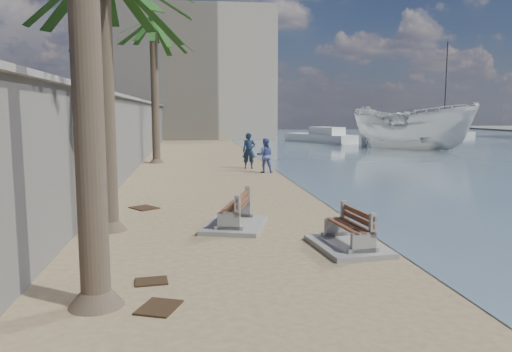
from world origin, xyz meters
TOP-DOWN VIEW (x-y plane):
  - ground_plane at (0.00, 0.00)m, footprint 140.00×140.00m
  - seawall at (-5.20, 20.00)m, footprint 0.45×70.00m
  - wall_cap at (-5.20, 20.00)m, footprint 0.80×70.00m
  - end_building at (-2.00, 52.00)m, footprint 18.00×12.00m
  - bench_near at (1.08, 3.91)m, footprint 1.53×2.08m
  - bench_far at (-1.15, 6.20)m, footprint 1.93×2.38m
  - palm_back at (-4.15, 22.87)m, footprint 5.00×5.00m
  - streetlight at (-5.10, 12.00)m, footprint 0.28×0.28m
  - person_a at (0.78, 19.33)m, footprint 0.79×0.56m
  - person_b at (1.34, 17.47)m, footprint 0.98×0.82m
  - boat_cruiser at (14.99, 31.05)m, footprint 5.54×5.56m
  - yacht_far at (10.20, 40.68)m, footprint 5.71×8.12m
  - sailboat_west at (26.81, 48.08)m, footprint 8.08×3.95m
  - debris_b at (-2.75, 1.10)m, footprint 0.73×0.81m
  - debris_c at (-3.65, 9.07)m, footprint 0.98×1.01m
  - debris_d at (-2.94, 2.29)m, footprint 0.59×0.50m

SIDE VIEW (x-z plane):
  - ground_plane at x=0.00m, z-range 0.00..0.00m
  - debris_b at x=-2.75m, z-range 0.00..0.03m
  - debris_c at x=-3.65m, z-range 0.00..0.03m
  - debris_d at x=-2.94m, z-range 0.00..0.03m
  - sailboat_west at x=26.81m, z-range -5.14..5.79m
  - yacht_far at x=10.20m, z-range -0.40..1.10m
  - bench_near at x=1.08m, z-range -0.05..0.77m
  - bench_far at x=-1.15m, z-range -0.05..0.81m
  - person_b at x=1.34m, z-range 0.00..1.84m
  - person_a at x=0.78m, z-range 0.00..2.11m
  - seawall at x=-5.20m, z-range 0.00..3.50m
  - boat_cruiser at x=14.99m, z-range -0.40..4.20m
  - wall_cap at x=-5.20m, z-range 3.49..3.61m
  - streetlight at x=-5.10m, z-range 4.08..9.21m
  - end_building at x=-2.00m, z-range 0.00..14.00m
  - palm_back at x=-4.15m, z-range 3.40..12.26m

